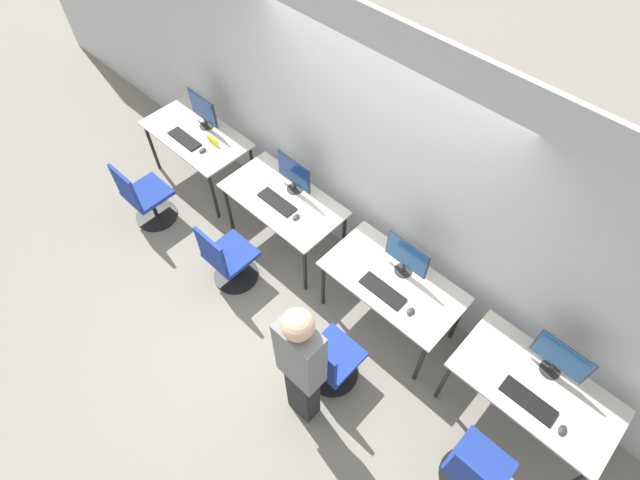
% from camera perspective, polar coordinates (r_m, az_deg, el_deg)
% --- Properties ---
extents(ground_plane, '(20.00, 20.00, 0.00)m').
position_cam_1_polar(ground_plane, '(5.29, -1.04, -6.68)').
color(ground_plane, gray).
extents(wall_back, '(12.00, 0.05, 2.80)m').
position_cam_1_polar(wall_back, '(4.56, 5.94, 8.79)').
color(wall_back, '#B7BCC1').
rests_on(wall_back, ground_plane).
extents(desk_far_left, '(1.29, 0.69, 0.75)m').
position_cam_1_polar(desk_far_left, '(6.04, -13.93, 11.23)').
color(desk_far_left, silver).
rests_on(desk_far_left, ground_plane).
extents(monitor_far_left, '(0.44, 0.17, 0.43)m').
position_cam_1_polar(monitor_far_left, '(5.92, -13.22, 14.28)').
color(monitor_far_left, '#2D2D2D').
rests_on(monitor_far_left, desk_far_left).
extents(keyboard_far_left, '(0.44, 0.15, 0.02)m').
position_cam_1_polar(keyboard_far_left, '(5.94, -15.23, 11.08)').
color(keyboard_far_left, black).
rests_on(keyboard_far_left, desk_far_left).
extents(mouse_far_left, '(0.06, 0.09, 0.03)m').
position_cam_1_polar(mouse_far_left, '(5.74, -13.27, 9.94)').
color(mouse_far_left, '#333333').
rests_on(mouse_far_left, desk_far_left).
extents(office_chair_far_left, '(0.48, 0.48, 0.88)m').
position_cam_1_polar(office_chair_far_left, '(5.97, -19.37, 4.45)').
color(office_chair_far_left, black).
rests_on(office_chair_far_left, ground_plane).
extents(desk_left, '(1.29, 0.69, 0.75)m').
position_cam_1_polar(desk_left, '(5.19, -4.21, 4.23)').
color(desk_left, silver).
rests_on(desk_left, ground_plane).
extents(monitor_left, '(0.44, 0.17, 0.43)m').
position_cam_1_polar(monitor_left, '(5.04, -3.00, 7.60)').
color(monitor_left, '#2D2D2D').
rests_on(monitor_left, desk_left).
extents(keyboard_left, '(0.44, 0.15, 0.02)m').
position_cam_1_polar(keyboard_left, '(5.09, -4.94, 4.35)').
color(keyboard_left, black).
rests_on(keyboard_left, desk_left).
extents(mouse_left, '(0.06, 0.09, 0.03)m').
position_cam_1_polar(mouse_left, '(4.94, -2.74, 2.64)').
color(mouse_left, '#333333').
rests_on(mouse_left, desk_left).
extents(office_chair_left, '(0.48, 0.48, 0.88)m').
position_cam_1_polar(office_chair_left, '(5.21, -10.50, -2.30)').
color(office_chair_left, black).
rests_on(office_chair_left, ground_plane).
extents(desk_right, '(1.29, 0.69, 0.75)m').
position_cam_1_polar(desk_right, '(4.64, 8.29, -5.08)').
color(desk_right, silver).
rests_on(desk_right, ground_plane).
extents(monitor_right, '(0.44, 0.17, 0.43)m').
position_cam_1_polar(monitor_right, '(4.46, 9.87, -1.86)').
color(monitor_right, '#2D2D2D').
rests_on(monitor_right, desk_right).
extents(keyboard_right, '(0.44, 0.15, 0.02)m').
position_cam_1_polar(keyboard_right, '(4.49, 7.18, -5.75)').
color(keyboard_right, black).
rests_on(keyboard_right, desk_right).
extents(mouse_right, '(0.06, 0.09, 0.03)m').
position_cam_1_polar(mouse_right, '(4.42, 10.32, -8.02)').
color(mouse_right, '#333333').
rests_on(mouse_right, desk_right).
extents(office_chair_right, '(0.48, 0.48, 0.88)m').
position_cam_1_polar(office_chair_right, '(4.59, 1.11, -13.77)').
color(office_chair_right, black).
rests_on(office_chair_right, ground_plane).
extents(person_right, '(0.36, 0.23, 1.75)m').
position_cam_1_polar(person_right, '(3.92, -2.18, -14.13)').
color(person_right, '#232328').
rests_on(person_right, ground_plane).
extents(desk_far_right, '(1.29, 0.69, 0.75)m').
position_cam_1_polar(desk_far_right, '(4.50, 23.27, -15.53)').
color(desk_far_right, silver).
rests_on(desk_far_right, ground_plane).
extents(monitor_far_right, '(0.44, 0.17, 0.43)m').
position_cam_1_polar(monitor_far_right, '(4.34, 25.80, -12.07)').
color(monitor_far_right, '#2D2D2D').
rests_on(monitor_far_right, desk_far_right).
extents(keyboard_far_right, '(0.44, 0.15, 0.02)m').
position_cam_1_polar(keyboard_far_right, '(4.35, 22.70, -16.56)').
color(keyboard_far_right, black).
rests_on(keyboard_far_right, desk_far_right).
extents(mouse_far_right, '(0.06, 0.09, 0.03)m').
position_cam_1_polar(mouse_far_right, '(4.36, 25.98, -18.95)').
color(mouse_far_right, '#333333').
rests_on(mouse_far_right, desk_far_right).
extents(office_chair_far_right, '(0.48, 0.48, 0.88)m').
position_cam_1_polar(office_chair_far_right, '(4.48, 17.17, -24.11)').
color(office_chair_far_right, black).
rests_on(office_chair_far_right, ground_plane).
extents(placard_far_left, '(0.16, 0.03, 0.08)m').
position_cam_1_polar(placard_far_left, '(5.79, -12.15, 11.04)').
color(placard_far_left, yellow).
rests_on(placard_far_left, desk_far_left).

